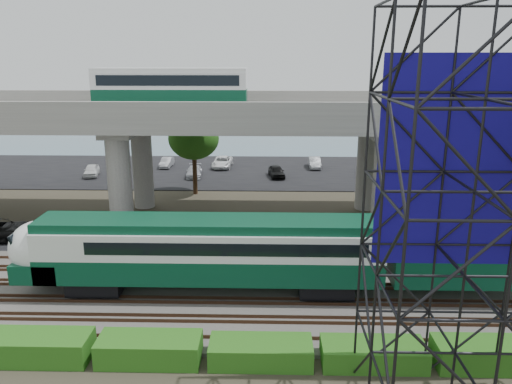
{
  "coord_description": "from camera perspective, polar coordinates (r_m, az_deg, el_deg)",
  "views": [
    {
      "loc": [
        1.29,
        -23.9,
        13.29
      ],
      "look_at": [
        0.52,
        6.0,
        5.13
      ],
      "focal_mm": 35.0,
      "sensor_mm": 36.0,
      "label": 1
    }
  ],
  "objects": [
    {
      "name": "rail_tracks",
      "position": [
        29.02,
        -1.26,
        -11.38
      ],
      "size": [
        90.0,
        9.52,
        0.16
      ],
      "color": "#472D1E",
      "rests_on": "ballast_bed"
    },
    {
      "name": "ballast_bed",
      "position": [
        29.1,
        -1.25,
        -11.7
      ],
      "size": [
        90.0,
        12.0,
        0.2
      ],
      "primitive_type": "cube",
      "color": "slate",
      "rests_on": "ground"
    },
    {
      "name": "trees",
      "position": [
        41.24,
        -6.88,
        4.36
      ],
      "size": [
        40.94,
        16.94,
        7.69
      ],
      "color": "#382314",
      "rests_on": "ground"
    },
    {
      "name": "commuter_train",
      "position": [
        27.94,
        -0.95,
        -6.62
      ],
      "size": [
        29.3,
        3.06,
        4.3
      ],
      "color": "black",
      "rests_on": "rail_tracks"
    },
    {
      "name": "hedge_strip",
      "position": [
        23.38,
        0.57,
        -17.74
      ],
      "size": [
        34.6,
        1.8,
        1.2
      ],
      "color": "#235D15",
      "rests_on": "ground"
    },
    {
      "name": "overpass",
      "position": [
        40.27,
        -1.06,
        8.02
      ],
      "size": [
        80.0,
        12.0,
        12.4
      ],
      "color": "#9E9B93",
      "rests_on": "ground"
    },
    {
      "name": "harbor_water",
      "position": [
        81.01,
        0.54,
        5.83
      ],
      "size": [
        140.0,
        40.0,
        0.03
      ],
      "primitive_type": "cube",
      "color": "slate",
      "rests_on": "ground"
    },
    {
      "name": "parking_lot",
      "position": [
        59.42,
        0.19,
        2.38
      ],
      "size": [
        90.0,
        18.0,
        0.08
      ],
      "primitive_type": "cube",
      "color": "black",
      "rests_on": "ground"
    },
    {
      "name": "ground",
      "position": [
        27.38,
        -1.45,
        -13.78
      ],
      "size": [
        140.0,
        140.0,
        0.0
      ],
      "primitive_type": "plane",
      "color": "#474233",
      "rests_on": "ground"
    },
    {
      "name": "service_road",
      "position": [
        36.89,
        -0.63,
        -5.79
      ],
      "size": [
        90.0,
        5.0,
        0.08
      ],
      "primitive_type": "cube",
      "color": "black",
      "rests_on": "ground"
    },
    {
      "name": "parked_cars",
      "position": [
        58.78,
        0.58,
        2.9
      ],
      "size": [
        36.29,
        9.77,
        1.31
      ],
      "color": "silver",
      "rests_on": "parking_lot"
    }
  ]
}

